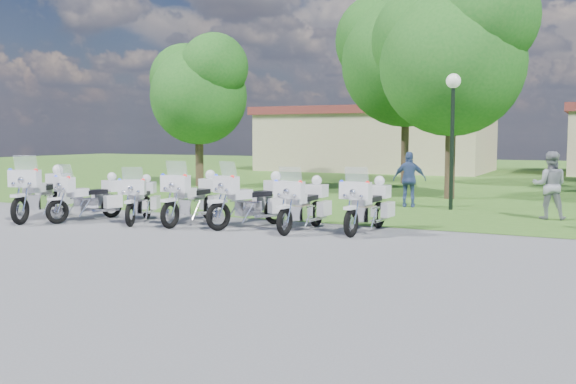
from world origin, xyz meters
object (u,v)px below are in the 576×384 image
at_px(motorcycle_2, 140,198).
at_px(motorcycle_5, 304,203).
at_px(motorcycle_1, 90,196).
at_px(motorcycle_4, 252,199).
at_px(bystander_b, 550,186).
at_px(motorcycle_6, 368,204).
at_px(motorcycle_0, 43,192).
at_px(bystander_c, 410,180).
at_px(lamp_post, 453,107).
at_px(motorcycle_3, 194,197).

xyz_separation_m(motorcycle_2, motorcycle_5, (4.47, 0.53, 0.03)).
distance_m(motorcycle_1, motorcycle_4, 4.59).
bearing_deg(bystander_b, motorcycle_6, 44.04).
height_order(motorcycle_0, bystander_c, motorcycle_0).
relative_size(motorcycle_4, lamp_post, 0.56).
bearing_deg(motorcycle_4, motorcycle_1, 33.09).
relative_size(motorcycle_6, bystander_b, 1.27).
height_order(motorcycle_1, motorcycle_6, motorcycle_6).
bearing_deg(motorcycle_1, lamp_post, -126.83).
relative_size(motorcycle_0, motorcycle_5, 1.10).
xyz_separation_m(motorcycle_2, motorcycle_4, (3.07, 0.52, 0.07)).
height_order(motorcycle_0, motorcycle_4, motorcycle_0).
relative_size(motorcycle_3, bystander_b, 1.34).
bearing_deg(motorcycle_1, motorcycle_5, -157.77).
bearing_deg(lamp_post, motorcycle_0, -143.26).
xyz_separation_m(motorcycle_1, motorcycle_3, (2.90, 0.66, 0.05)).
xyz_separation_m(motorcycle_3, motorcycle_6, (4.47, 0.62, -0.03)).
distance_m(motorcycle_5, bystander_c, 6.05).
height_order(motorcycle_3, bystander_b, bystander_b).
distance_m(motorcycle_1, motorcycle_5, 5.98).
bearing_deg(lamp_post, motorcycle_4, -122.30).
relative_size(motorcycle_2, motorcycle_3, 0.84).
bearing_deg(motorcycle_6, motorcycle_1, 13.17).
bearing_deg(bystander_b, motorcycle_5, 37.33).
distance_m(motorcycle_1, motorcycle_3, 2.98).
distance_m(motorcycle_3, motorcycle_4, 1.63).
height_order(motorcycle_2, lamp_post, lamp_post).
xyz_separation_m(motorcycle_3, lamp_post, (5.28, 5.96, 2.42)).
xyz_separation_m(motorcycle_4, lamp_post, (3.66, 5.79, 2.42)).
distance_m(motorcycle_2, motorcycle_6, 6.01).
xyz_separation_m(motorcycle_2, motorcycle_3, (1.45, 0.36, 0.07)).
bearing_deg(motorcycle_0, motorcycle_2, 178.29).
xyz_separation_m(motorcycle_5, lamp_post, (2.26, 5.78, 2.46)).
xyz_separation_m(motorcycle_1, bystander_b, (11.03, 5.55, 0.28)).
height_order(motorcycle_2, motorcycle_3, motorcycle_3).
bearing_deg(lamp_post, motorcycle_6, -98.61).
bearing_deg(motorcycle_2, motorcycle_1, -11.82).
height_order(motorcycle_1, motorcycle_3, motorcycle_3).
distance_m(motorcycle_2, bystander_b, 10.93).
bearing_deg(motorcycle_4, motorcycle_2, 32.34).
distance_m(motorcycle_0, motorcycle_3, 4.30).
distance_m(motorcycle_5, lamp_post, 6.68).
bearing_deg(bystander_b, motorcycle_4, 30.60).
xyz_separation_m(motorcycle_6, lamp_post, (0.81, 5.34, 2.45)).
distance_m(motorcycle_0, bystander_c, 10.85).
height_order(motorcycle_2, motorcycle_4, motorcycle_4).
relative_size(motorcycle_0, bystander_c, 1.46).
height_order(lamp_post, bystander_c, lamp_post).
bearing_deg(motorcycle_5, lamp_post, -109.68).
relative_size(motorcycle_1, motorcycle_5, 0.96).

